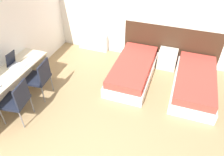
# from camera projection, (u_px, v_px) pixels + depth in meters

# --- Properties ---
(wall_back) EXTENTS (5.36, 0.05, 2.70)m
(wall_back) POSITION_uv_depth(u_px,v_px,m) (137.00, 8.00, 5.35)
(wall_back) COLOR white
(wall_back) RESTS_ON ground_plane
(wall_left) EXTENTS (0.05, 5.14, 2.70)m
(wall_left) POSITION_uv_depth(u_px,v_px,m) (5.00, 30.00, 4.37)
(wall_left) COLOR white
(wall_left) RESTS_ON ground_plane
(headboard_panel) EXTENTS (2.43, 0.03, 1.00)m
(headboard_panel) POSITION_uv_depth(u_px,v_px,m) (170.00, 45.00, 5.61)
(headboard_panel) COLOR #382316
(headboard_panel) RESTS_ON ground_plane
(bed_near_window) EXTENTS (0.90, 1.91, 0.42)m
(bed_near_window) POSITION_uv_depth(u_px,v_px,m) (133.00, 70.00, 5.24)
(bed_near_window) COLOR silver
(bed_near_window) RESTS_ON ground_plane
(bed_near_door) EXTENTS (0.90, 1.91, 0.42)m
(bed_near_door) POSITION_uv_depth(u_px,v_px,m) (195.00, 83.00, 4.87)
(bed_near_door) COLOR silver
(bed_near_door) RESTS_ON ground_plane
(nightstand) EXTENTS (0.46, 0.43, 0.46)m
(nightstand) POSITION_uv_depth(u_px,v_px,m) (167.00, 59.00, 5.59)
(nightstand) COLOR beige
(nightstand) RESTS_ON ground_plane
(radiator) EXTENTS (0.87, 0.12, 0.50)m
(radiator) POSITION_uv_depth(u_px,v_px,m) (93.00, 42.00, 6.26)
(radiator) COLOR silver
(radiator) RESTS_ON ground_plane
(desk) EXTENTS (0.57, 1.94, 0.73)m
(desk) POSITION_uv_depth(u_px,v_px,m) (9.00, 81.00, 4.34)
(desk) COLOR beige
(desk) RESTS_ON ground_plane
(chair_near_laptop) EXTENTS (0.50, 0.50, 0.89)m
(chair_near_laptop) POSITION_uv_depth(u_px,v_px,m) (39.00, 77.00, 4.54)
(chair_near_laptop) COLOR black
(chair_near_laptop) RESTS_ON ground_plane
(chair_near_notebook) EXTENTS (0.52, 0.52, 0.89)m
(chair_near_notebook) POSITION_uv_depth(u_px,v_px,m) (17.00, 100.00, 4.01)
(chair_near_notebook) COLOR black
(chair_near_notebook) RESTS_ON ground_plane
(laptop) EXTENTS (0.32, 0.26, 0.32)m
(laptop) POSITION_uv_depth(u_px,v_px,m) (15.00, 64.00, 4.42)
(laptop) COLOR silver
(laptop) RESTS_ON desk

